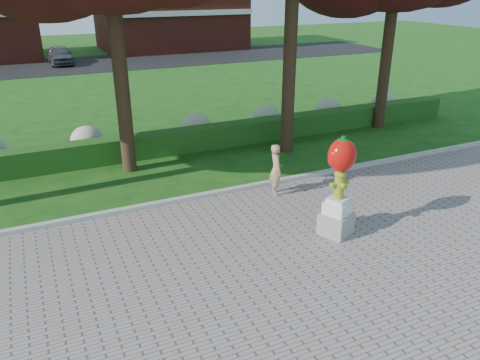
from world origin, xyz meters
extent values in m
plane|color=#134D13|center=(0.00, 0.00, 0.00)|extent=(100.00, 100.00, 0.00)
cube|color=gray|center=(0.00, -4.00, 0.02)|extent=(40.00, 14.00, 0.04)
cube|color=#ADADA5|center=(0.00, 3.00, 0.07)|extent=(40.00, 0.18, 0.15)
cube|color=#133F12|center=(0.00, 7.00, 0.40)|extent=(24.00, 0.70, 0.80)
ellipsoid|color=#9EA27C|center=(-3.00, 8.00, 0.55)|extent=(1.10, 1.10, 0.99)
ellipsoid|color=#9EA27C|center=(1.00, 8.00, 0.55)|extent=(1.10, 1.10, 0.99)
ellipsoid|color=#9EA27C|center=(4.00, 8.00, 0.55)|extent=(1.10, 1.10, 0.99)
ellipsoid|color=#9EA27C|center=(7.00, 8.00, 0.55)|extent=(1.10, 1.10, 0.99)
ellipsoid|color=#9EA27C|center=(10.00, 8.00, 0.55)|extent=(1.10, 1.10, 0.99)
cube|color=black|center=(0.00, 28.00, 0.01)|extent=(50.00, 8.00, 0.02)
cube|color=maroon|center=(8.00, 34.00, 3.20)|extent=(12.00, 8.00, 6.40)
cylinder|color=black|center=(-2.00, 6.00, 3.08)|extent=(0.44, 0.44, 6.16)
cylinder|color=black|center=(3.50, 5.50, 3.64)|extent=(0.44, 0.44, 7.28)
cylinder|color=black|center=(8.50, 6.50, 2.94)|extent=(0.44, 0.44, 5.88)
cube|color=gray|center=(1.55, -0.24, 0.31)|extent=(0.87, 0.87, 0.53)
cube|color=silver|center=(1.55, -0.24, 0.72)|extent=(0.70, 0.70, 0.30)
cube|color=silver|center=(1.55, -0.24, 0.92)|extent=(0.56, 0.56, 0.11)
cylinder|color=olive|center=(1.55, -0.24, 1.28)|extent=(0.23, 0.23, 0.60)
ellipsoid|color=olive|center=(1.55, -0.24, 1.57)|extent=(0.28, 0.28, 0.19)
cylinder|color=olive|center=(1.38, -0.24, 1.34)|extent=(0.13, 0.12, 0.12)
cylinder|color=olive|center=(1.72, -0.24, 1.34)|extent=(0.13, 0.12, 0.12)
cylinder|color=olive|center=(1.55, -0.40, 1.34)|extent=(0.13, 0.13, 0.13)
cylinder|color=olive|center=(1.55, -0.24, 1.66)|extent=(0.09, 0.09, 0.05)
ellipsoid|color=red|center=(1.55, -0.24, 2.03)|extent=(0.67, 0.60, 0.77)
ellipsoid|color=red|center=(1.36, -0.24, 2.01)|extent=(0.33, 0.33, 0.49)
ellipsoid|color=red|center=(1.74, -0.24, 2.01)|extent=(0.33, 0.33, 0.49)
cylinder|color=#135315|center=(1.55, -0.24, 2.41)|extent=(0.11, 0.11, 0.13)
ellipsoid|color=#135315|center=(1.55, -0.24, 2.38)|extent=(0.26, 0.26, 0.09)
imported|color=tan|center=(1.33, 2.34, 0.78)|extent=(0.47, 0.61, 1.48)
imported|color=#42444A|center=(-1.98, 28.77, 0.68)|extent=(1.60, 3.87, 1.31)
camera|label=1|loc=(-4.63, -8.20, 5.62)|focal=35.00mm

